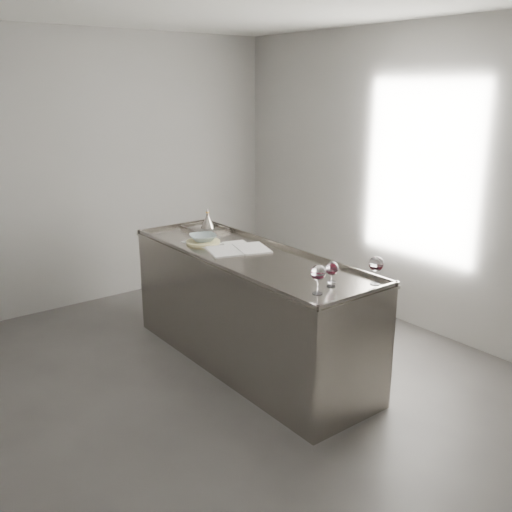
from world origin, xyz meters
TOP-DOWN VIEW (x-y plane):
  - room_shell at (0.00, 0.00)m, footprint 4.54×5.04m
  - counter at (0.50, 0.30)m, footprint 0.77×2.42m
  - wine_glass_left at (0.33, -0.68)m, footprint 0.10×0.10m
  - wine_glass_middle at (0.50, -0.63)m, footprint 0.09×0.09m
  - wine_glass_right at (0.78, -0.78)m, footprint 0.10×0.10m
  - wine_glass_small at (0.57, -0.57)m, footprint 0.07×0.07m
  - notebook at (0.52, 0.46)m, footprint 0.56×0.47m
  - loose_paper_top at (0.40, 0.85)m, footprint 0.27×0.34m
  - loose_paper_under at (0.61, 0.59)m, footprint 0.26×0.33m
  - trivet at (0.41, 0.84)m, footprint 0.36×0.36m
  - ceramic_bowl at (0.41, 0.84)m, footprint 0.29×0.29m
  - wine_funnel at (0.74, 1.27)m, footprint 0.14×0.14m

SIDE VIEW (x-z plane):
  - counter at x=0.50m, z-range -0.01..0.96m
  - loose_paper_top at x=0.40m, z-range 0.94..0.94m
  - loose_paper_under at x=0.61m, z-range 0.94..0.94m
  - notebook at x=0.52m, z-range 0.94..0.96m
  - trivet at x=0.41m, z-range 0.94..0.96m
  - ceramic_bowl at x=0.41m, z-range 0.96..1.02m
  - wine_funnel at x=0.74m, z-range 0.90..1.10m
  - wine_glass_small at x=0.57m, z-range 0.97..1.12m
  - wine_glass_middle at x=0.50m, z-range 0.98..1.15m
  - wine_glass_left at x=0.33m, z-range 0.98..1.18m
  - wine_glass_right at x=0.78m, z-range 0.98..1.18m
  - room_shell at x=0.00m, z-range -0.02..2.82m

